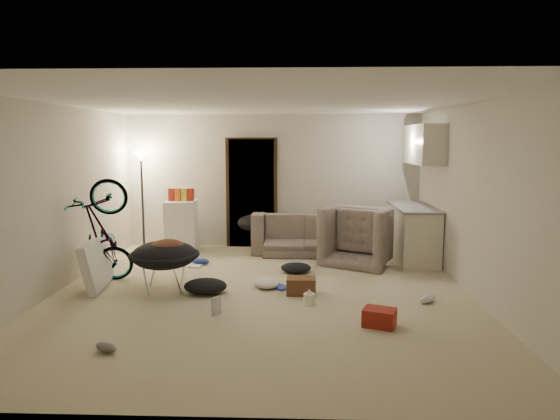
{
  "coord_description": "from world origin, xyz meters",
  "views": [
    {
      "loc": [
        0.48,
        -6.4,
        2.02
      ],
      "look_at": [
        0.22,
        0.6,
        1.04
      ],
      "focal_mm": 32.0,
      "sensor_mm": 36.0,
      "label": 1
    }
  ],
  "objects_px": {
    "floor_lamp": "(142,179)",
    "bicycle": "(103,255)",
    "mini_fridge": "(181,226)",
    "juicer": "(309,298)",
    "armchair": "(364,241)",
    "drink_case_a": "(301,286)",
    "drink_case_b": "(379,318)",
    "saucer_chair": "(164,261)",
    "kitchen_counter": "(413,234)",
    "sofa": "(305,238)",
    "tv_box": "(97,264)"
  },
  "relations": [
    {
      "from": "floor_lamp",
      "to": "bicycle",
      "type": "xyz_separation_m",
      "value": [
        0.1,
        -2.2,
        -0.91
      ]
    },
    {
      "from": "mini_fridge",
      "to": "juicer",
      "type": "xyz_separation_m",
      "value": [
        2.29,
        -3.0,
        -0.38
      ]
    },
    {
      "from": "floor_lamp",
      "to": "mini_fridge",
      "type": "height_order",
      "value": "floor_lamp"
    },
    {
      "from": "armchair",
      "to": "bicycle",
      "type": "distance_m",
      "value": 4.12
    },
    {
      "from": "mini_fridge",
      "to": "drink_case_a",
      "type": "xyz_separation_m",
      "value": [
        2.19,
        -2.55,
        -0.35
      ]
    },
    {
      "from": "drink_case_b",
      "to": "saucer_chair",
      "type": "bearing_deg",
      "value": 176.46
    },
    {
      "from": "kitchen_counter",
      "to": "armchair",
      "type": "xyz_separation_m",
      "value": [
        -0.85,
        -0.18,
        -0.09
      ]
    },
    {
      "from": "mini_fridge",
      "to": "juicer",
      "type": "height_order",
      "value": "mini_fridge"
    },
    {
      "from": "armchair",
      "to": "sofa",
      "type": "bearing_deg",
      "value": -5.27
    },
    {
      "from": "sofa",
      "to": "armchair",
      "type": "relative_size",
      "value": 1.74
    },
    {
      "from": "sofa",
      "to": "drink_case_a",
      "type": "distance_m",
      "value": 2.46
    },
    {
      "from": "mini_fridge",
      "to": "drink_case_b",
      "type": "relative_size",
      "value": 2.71
    },
    {
      "from": "kitchen_counter",
      "to": "saucer_chair",
      "type": "distance_m",
      "value": 4.2
    },
    {
      "from": "floor_lamp",
      "to": "kitchen_counter",
      "type": "height_order",
      "value": "floor_lamp"
    },
    {
      "from": "saucer_chair",
      "to": "bicycle",
      "type": "bearing_deg",
      "value": 160.63
    },
    {
      "from": "saucer_chair",
      "to": "tv_box",
      "type": "xyz_separation_m",
      "value": [
        -0.98,
        0.1,
        -0.07
      ]
    },
    {
      "from": "sofa",
      "to": "bicycle",
      "type": "relative_size",
      "value": 1.24
    },
    {
      "from": "kitchen_counter",
      "to": "bicycle",
      "type": "xyz_separation_m",
      "value": [
        -4.73,
        -1.55,
        -0.04
      ]
    },
    {
      "from": "tv_box",
      "to": "sofa",
      "type": "bearing_deg",
      "value": 30.18
    },
    {
      "from": "mini_fridge",
      "to": "drink_case_a",
      "type": "distance_m",
      "value": 3.38
    },
    {
      "from": "sofa",
      "to": "armchair",
      "type": "distance_m",
      "value": 1.16
    },
    {
      "from": "kitchen_counter",
      "to": "bicycle",
      "type": "relative_size",
      "value": 0.99
    },
    {
      "from": "bicycle",
      "to": "drink_case_a",
      "type": "xyz_separation_m",
      "value": [
        2.82,
        -0.45,
        -0.29
      ]
    },
    {
      "from": "armchair",
      "to": "juicer",
      "type": "xyz_separation_m",
      "value": [
        -0.96,
        -2.27,
        -0.27
      ]
    },
    {
      "from": "kitchen_counter",
      "to": "mini_fridge",
      "type": "relative_size",
      "value": 1.63
    },
    {
      "from": "sofa",
      "to": "drink_case_a",
      "type": "height_order",
      "value": "sofa"
    },
    {
      "from": "kitchen_counter",
      "to": "floor_lamp",
      "type": "bearing_deg",
      "value": 172.34
    },
    {
      "from": "floor_lamp",
      "to": "kitchen_counter",
      "type": "relative_size",
      "value": 1.21
    },
    {
      "from": "tv_box",
      "to": "juicer",
      "type": "relative_size",
      "value": 4.75
    },
    {
      "from": "sofa",
      "to": "drink_case_b",
      "type": "xyz_separation_m",
      "value": [
        0.76,
        -3.58,
        -0.18
      ]
    },
    {
      "from": "saucer_chair",
      "to": "drink_case_b",
      "type": "height_order",
      "value": "saucer_chair"
    },
    {
      "from": "drink_case_b",
      "to": "bicycle",
      "type": "bearing_deg",
      "value": 177.82
    },
    {
      "from": "floor_lamp",
      "to": "mini_fridge",
      "type": "distance_m",
      "value": 1.13
    },
    {
      "from": "bicycle",
      "to": "tv_box",
      "type": "distance_m",
      "value": 0.25
    },
    {
      "from": "saucer_chair",
      "to": "tv_box",
      "type": "distance_m",
      "value": 0.98
    },
    {
      "from": "floor_lamp",
      "to": "bicycle",
      "type": "height_order",
      "value": "floor_lamp"
    },
    {
      "from": "kitchen_counter",
      "to": "sofa",
      "type": "bearing_deg",
      "value": 166.07
    },
    {
      "from": "armchair",
      "to": "saucer_chair",
      "type": "relative_size",
      "value": 1.14
    },
    {
      "from": "bicycle",
      "to": "juicer",
      "type": "distance_m",
      "value": 3.08
    },
    {
      "from": "kitchen_counter",
      "to": "tv_box",
      "type": "xyz_separation_m",
      "value": [
        -4.73,
        -1.79,
        -0.11
      ]
    },
    {
      "from": "kitchen_counter",
      "to": "sofa",
      "type": "height_order",
      "value": "kitchen_counter"
    },
    {
      "from": "sofa",
      "to": "saucer_chair",
      "type": "bearing_deg",
      "value": 52.39
    },
    {
      "from": "drink_case_a",
      "to": "floor_lamp",
      "type": "bearing_deg",
      "value": 138.16
    },
    {
      "from": "armchair",
      "to": "juicer",
      "type": "distance_m",
      "value": 2.48
    },
    {
      "from": "sofa",
      "to": "drink_case_b",
      "type": "height_order",
      "value": "sofa"
    },
    {
      "from": "floor_lamp",
      "to": "mini_fridge",
      "type": "bearing_deg",
      "value": -7.73
    },
    {
      "from": "drink_case_a",
      "to": "juicer",
      "type": "height_order",
      "value": "drink_case_a"
    },
    {
      "from": "drink_case_b",
      "to": "juicer",
      "type": "height_order",
      "value": "juicer"
    },
    {
      "from": "floor_lamp",
      "to": "saucer_chair",
      "type": "bearing_deg",
      "value": -67.06
    },
    {
      "from": "tv_box",
      "to": "juicer",
      "type": "xyz_separation_m",
      "value": [
        2.92,
        -0.66,
        -0.24
      ]
    }
  ]
}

